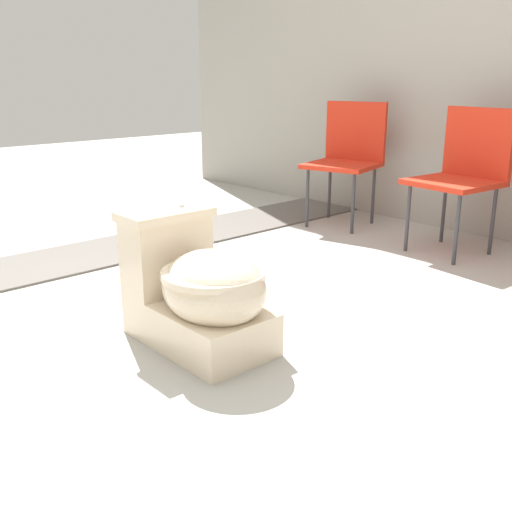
# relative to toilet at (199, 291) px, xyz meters

# --- Properties ---
(ground_plane) EXTENTS (14.00, 14.00, 0.00)m
(ground_plane) POSITION_rel_toilet_xyz_m (-0.09, -0.04, -0.22)
(ground_plane) COLOR #A8A59E
(gravel_strip) EXTENTS (0.56, 8.00, 0.01)m
(gravel_strip) POSITION_rel_toilet_xyz_m (-1.39, 0.46, -0.21)
(gravel_strip) COLOR #605B56
(gravel_strip) RESTS_ON ground
(toilet) EXTENTS (0.64, 0.39, 0.52)m
(toilet) POSITION_rel_toilet_xyz_m (0.00, 0.00, 0.00)
(toilet) COLOR beige
(toilet) RESTS_ON ground
(folding_chair_left) EXTENTS (0.54, 0.54, 0.83)m
(folding_chair_left) POSITION_rel_toilet_xyz_m (-0.91, 1.99, 0.29)
(folding_chair_left) COLOR red
(folding_chair_left) RESTS_ON ground
(folding_chair_middle) EXTENTS (0.48, 0.48, 0.83)m
(folding_chair_middle) POSITION_rel_toilet_xyz_m (-0.01, 1.94, 0.29)
(folding_chair_middle) COLOR red
(folding_chair_middle) RESTS_ON ground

